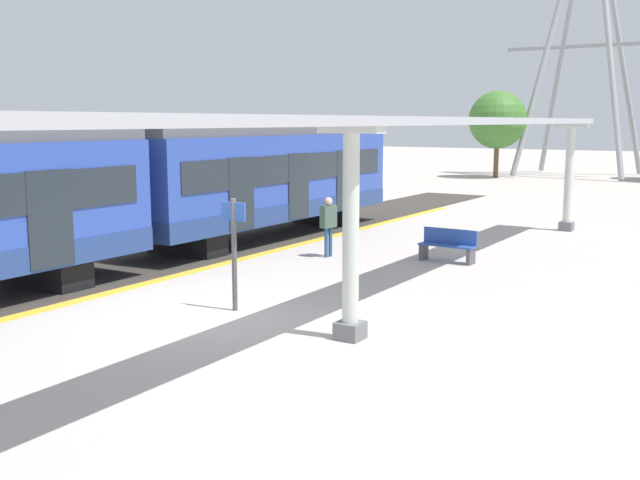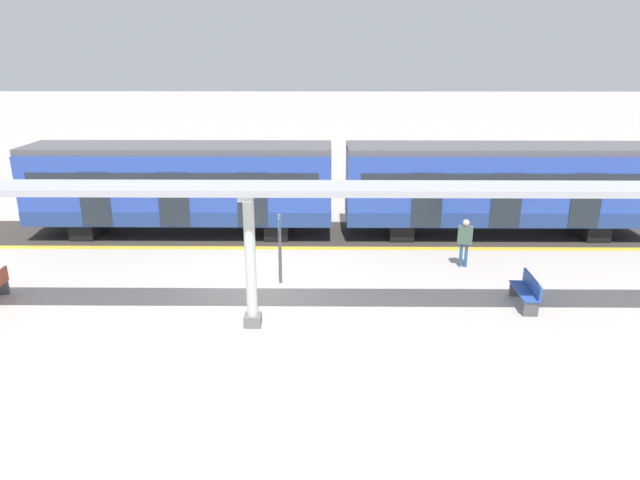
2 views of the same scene
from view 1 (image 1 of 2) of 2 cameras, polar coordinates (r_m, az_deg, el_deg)
The scene contains 12 objects.
ground_plane at distance 14.30m, azimuth -8.26°, elevation -5.86°, with size 176.00×176.00×0.00m, color #B2A89F.
tactile_edge_strip at distance 16.48m, azimuth -16.85°, elevation -4.15°, with size 0.35×38.40×0.01m, color gold.
trackbed at distance 17.83m, azimuth -20.65°, elevation -3.36°, with size 3.20×50.40×0.01m, color #38332D.
train_far_carriage at distance 23.71m, azimuth -4.30°, elevation 4.61°, with size 2.65×11.50×3.48m.
canopy_pillar_second at distance 12.39m, azimuth 2.37°, elevation 0.52°, with size 1.10×0.44×3.59m.
canopy_pillar_third at distance 26.37m, azimuth 18.51°, elevation 4.60°, with size 1.10×0.44×3.59m.
canopy_beam at distance 12.12m, azimuth 2.07°, elevation 9.09°, with size 1.20×30.95×0.16m, color #A8AAB2.
bench_mid_platform at distance 19.88m, azimuth 9.78°, elevation -0.37°, with size 1.51×0.49×0.86m.
platform_info_sign at distance 14.47m, azimuth -6.60°, elevation -0.27°, with size 0.56×0.10×2.20m.
passenger_waiting_near_edge at distance 20.19m, azimuth 0.65°, elevation 1.56°, with size 0.31×0.51×1.63m.
electricity_pylon at distance 53.49m, azimuth 19.65°, elevation 14.90°, with size 10.19×7.18×18.83m.
tree_left_background at distance 50.22m, azimuth 13.44°, elevation 8.92°, with size 3.74×3.74×5.62m.
Camera 1 is at (8.92, -10.56, 3.66)m, focal length 41.82 mm.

